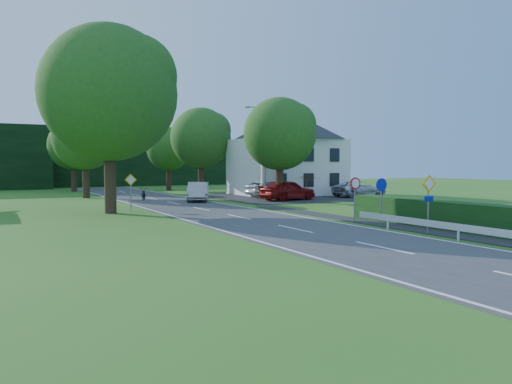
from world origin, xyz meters
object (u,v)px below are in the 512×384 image
parked_car_red (288,190)px  parked_car_grey (282,190)px  moving_car (198,192)px  motorcycle (144,194)px  parked_car_silver_a (268,189)px  streetlight (263,148)px  parked_car_silver_b (360,189)px  parasol (307,187)px

parked_car_red → parked_car_grey: bearing=-30.8°
moving_car → parked_car_red: size_ratio=0.94×
motorcycle → parked_car_silver_a: 11.77m
streetlight → motorcycle: (-9.26, 4.22, -3.91)m
motorcycle → parked_car_grey: parked_car_grey is taller
parked_car_silver_a → parked_car_red: bearing=157.0°
motorcycle → parked_car_red: 12.21m
parked_car_grey → parked_car_silver_a: bearing=16.2°
moving_car → parked_car_grey: moving_car is taller
streetlight → motorcycle: size_ratio=4.06×
parked_car_red → parked_car_silver_b: 8.47m
moving_car → parasol: bearing=13.7°
parked_car_red → parked_car_silver_a: parked_car_red is taller
streetlight → parked_car_silver_a: bearing=55.5°
moving_car → parked_car_silver_a: bearing=40.4°
motorcycle → parked_car_silver_b: parked_car_silver_b is taller
parked_car_red → parasol: bearing=-78.5°
parasol → parked_car_silver_a: bearing=111.6°
motorcycle → streetlight: bearing=-4.6°
parked_car_red → parasol: (2.60, 1.01, 0.19)m
streetlight → motorcycle: streetlight is taller
parked_car_grey → parked_car_silver_b: parked_car_silver_b is taller
streetlight → parasol: bearing=-6.9°
moving_car → parked_car_silver_b: (15.51, -1.74, -0.04)m
parked_car_red → parked_car_silver_b: parked_car_red is taller
moving_car → motorcycle: moving_car is taller
moving_car → parked_car_red: parked_car_red is taller
motorcycle → parked_car_silver_b: 19.81m
parked_car_red → parasol: 2.79m
streetlight → moving_car: (-5.57, 1.07, -3.64)m
motorcycle → parked_car_grey: 12.23m
motorcycle → parked_car_silver_a: parked_car_silver_a is taller
parked_car_silver_a → parasol: bearing=-170.7°
parked_car_silver_a → parked_car_grey: bearing=171.7°
moving_car → motorcycle: 4.86m
parked_car_silver_a → parasol: 4.43m
motorcycle → parasol: (13.37, -4.72, 0.54)m
streetlight → moving_car: 6.74m
parasol → parked_car_red: bearing=-158.7°
moving_car → parked_car_silver_b: moving_car is taller
parked_car_red → parasol: size_ratio=2.15×
parked_car_red → moving_car: bearing=60.1°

